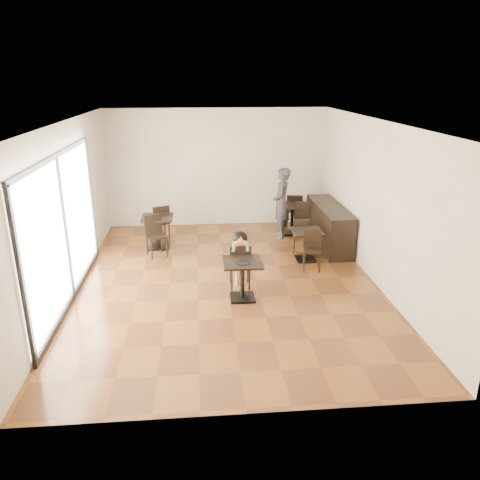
{
  "coord_description": "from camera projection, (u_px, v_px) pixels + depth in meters",
  "views": [
    {
      "loc": [
        -0.51,
        -8.76,
        3.98
      ],
      "look_at": [
        0.24,
        -0.3,
        1.0
      ],
      "focal_mm": 35.0,
      "sensor_mm": 36.0,
      "label": 1
    }
  ],
  "objects": [
    {
      "name": "cafe_table_left",
      "position": [
        158.0,
        232.0,
        11.38
      ],
      "size": [
        0.97,
        0.97,
        0.79
      ],
      "primitive_type": null,
      "rotation": [
        0.0,
        0.0,
        0.38
      ],
      "color": "black",
      "rests_on": "floor"
    },
    {
      "name": "adult_patron",
      "position": [
        281.0,
        203.0,
        11.95
      ],
      "size": [
        0.55,
        0.73,
        1.82
      ],
      "primitive_type": "imported",
      "rotation": [
        0.0,
        0.0,
        -1.75
      ],
      "color": "#3C3B41",
      "rests_on": "floor"
    },
    {
      "name": "service_counter",
      "position": [
        329.0,
        226.0,
        11.53
      ],
      "size": [
        0.6,
        2.4,
        1.0
      ],
      "primitive_type": "cube",
      "color": "black",
      "rests_on": "floor"
    },
    {
      "name": "cafe_table_mid",
      "position": [
        306.0,
        245.0,
        10.6
      ],
      "size": [
        0.79,
        0.79,
        0.71
      ],
      "primitive_type": null,
      "rotation": [
        0.0,
        0.0,
        -0.19
      ],
      "color": "black",
      "rests_on": "floor"
    },
    {
      "name": "ceiling",
      "position": [
        225.0,
        122.0,
        8.54
      ],
      "size": [
        6.0,
        8.0,
        0.01
      ],
      "primitive_type": "cube",
      "color": "white",
      "rests_on": "floor"
    },
    {
      "name": "floor",
      "position": [
        227.0,
        281.0,
        9.6
      ],
      "size": [
        6.0,
        8.0,
        0.01
      ],
      "primitive_type": "cube",
      "color": "brown",
      "rests_on": "ground"
    },
    {
      "name": "child_chair",
      "position": [
        240.0,
        265.0,
        9.23
      ],
      "size": [
        0.41,
        0.41,
        0.92
      ],
      "primitive_type": null,
      "rotation": [
        0.0,
        0.0,
        3.14
      ],
      "color": "black",
      "rests_on": "floor"
    },
    {
      "name": "child",
      "position": [
        240.0,
        259.0,
        9.19
      ],
      "size": [
        0.41,
        0.58,
        1.15
      ],
      "primitive_type": null,
      "color": "gray",
      "rests_on": "child_chair"
    },
    {
      "name": "chair_mid_b",
      "position": [
        312.0,
        251.0,
        10.06
      ],
      "size": [
        0.45,
        0.45,
        0.86
      ],
      "primitive_type": null,
      "rotation": [
        0.0,
        0.0,
        -0.19
      ],
      "color": "black",
      "rests_on": "floor"
    },
    {
      "name": "storefront_window",
      "position": [
        63.0,
        228.0,
        8.41
      ],
      "size": [
        0.04,
        4.5,
        2.6
      ],
      "primitive_type": "cube",
      "color": "white",
      "rests_on": "floor"
    },
    {
      "name": "chair_left_a",
      "position": [
        160.0,
        222.0,
        11.87
      ],
      "size": [
        0.55,
        0.55,
        0.95
      ],
      "primitive_type": null,
      "rotation": [
        0.0,
        0.0,
        3.52
      ],
      "color": "black",
      "rests_on": "floor"
    },
    {
      "name": "chair_mid_a",
      "position": [
        301.0,
        235.0,
        11.1
      ],
      "size": [
        0.45,
        0.45,
        0.86
      ],
      "primitive_type": null,
      "rotation": [
        0.0,
        0.0,
        2.95
      ],
      "color": "black",
      "rests_on": "floor"
    },
    {
      "name": "chair_left_b",
      "position": [
        156.0,
        236.0,
        10.83
      ],
      "size": [
        0.55,
        0.55,
        0.95
      ],
      "primitive_type": null,
      "rotation": [
        0.0,
        0.0,
        0.38
      ],
      "color": "black",
      "rests_on": "floor"
    },
    {
      "name": "cafe_table_back",
      "position": [
        292.0,
        219.0,
        12.43
      ],
      "size": [
        0.88,
        0.88,
        0.79
      ],
      "primitive_type": null,
      "rotation": [
        0.0,
        0.0,
        -0.18
      ],
      "color": "black",
      "rests_on": "floor"
    },
    {
      "name": "child_table",
      "position": [
        242.0,
        280.0,
        8.74
      ],
      "size": [
        0.72,
        0.72,
        0.76
      ],
      "primitive_type": null,
      "color": "black",
      "rests_on": "floor"
    },
    {
      "name": "chair_back_a",
      "position": [
        294.0,
        211.0,
        12.9
      ],
      "size": [
        0.5,
        0.5,
        0.96
      ],
      "primitive_type": null,
      "rotation": [
        0.0,
        0.0,
        2.96
      ],
      "color": "black",
      "rests_on": "floor"
    },
    {
      "name": "wall_right",
      "position": [
        376.0,
        203.0,
        9.32
      ],
      "size": [
        0.01,
        8.0,
        3.2
      ],
      "primitive_type": "cube",
      "color": "white",
      "rests_on": "floor"
    },
    {
      "name": "wall_front",
      "position": [
        248.0,
        298.0,
        5.31
      ],
      "size": [
        6.0,
        0.01,
        3.2
      ],
      "primitive_type": "cube",
      "color": "white",
      "rests_on": "floor"
    },
    {
      "name": "chair_back_b",
      "position": [
        302.0,
        222.0,
        11.9
      ],
      "size": [
        0.5,
        0.5,
        0.96
      ],
      "primitive_type": null,
      "rotation": [
        0.0,
        0.0,
        -0.18
      ],
      "color": "black",
      "rests_on": "floor"
    },
    {
      "name": "wall_back",
      "position": [
        217.0,
        168.0,
        12.82
      ],
      "size": [
        6.0,
        0.01,
        3.2
      ],
      "primitive_type": "cube",
      "color": "white",
      "rests_on": "floor"
    },
    {
      "name": "wall_left",
      "position": [
        68.0,
        210.0,
        8.81
      ],
      "size": [
        0.01,
        8.0,
        3.2
      ],
      "primitive_type": "cube",
      "color": "white",
      "rests_on": "floor"
    },
    {
      "name": "plate",
      "position": [
        243.0,
        263.0,
        8.52
      ],
      "size": [
        0.26,
        0.26,
        0.02
      ],
      "primitive_type": "cylinder",
      "color": "black",
      "rests_on": "child_table"
    },
    {
      "name": "pizza_slice",
      "position": [
        241.0,
        243.0,
        8.87
      ],
      "size": [
        0.27,
        0.21,
        0.06
      ],
      "primitive_type": null,
      "color": "tan",
      "rests_on": "child"
    }
  ]
}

